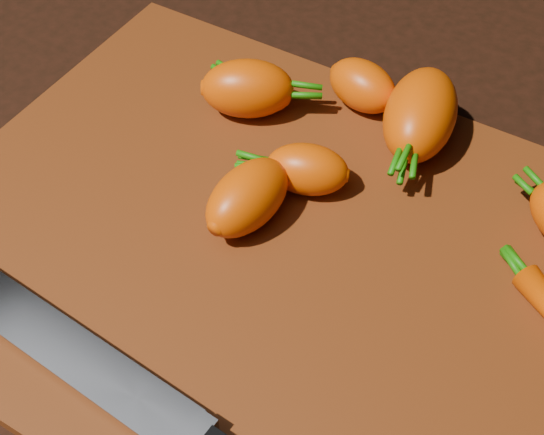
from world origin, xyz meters
The scene contains 9 objects.
ground centered at (0.00, 0.00, -0.01)m, with size 2.00×2.00×0.01m, color black.
cutting_board centered at (0.00, 0.00, 0.01)m, with size 0.50×0.40×0.01m, color #622A0E.
carrot_0 centered at (-0.09, 0.11, 0.04)m, with size 0.08×0.05×0.05m, color #E24900.
carrot_1 centered at (-0.08, 0.13, 0.03)m, with size 0.06×0.04×0.04m, color #E24900.
carrot_2 centered at (0.05, 0.15, 0.04)m, with size 0.10×0.06×0.06m, color #E24900.
carrot_3 centered at (-0.02, 0.01, 0.03)m, with size 0.08×0.05×0.05m, color #E24900.
carrot_4 centered at (0.00, 0.06, 0.03)m, with size 0.06×0.04×0.04m, color #E24900.
carrot_5 centered at (-0.01, 0.17, 0.03)m, with size 0.06×0.04×0.04m, color #E24900.
knife centered at (-0.04, -0.15, 0.02)m, with size 0.31×0.05×0.02m.
Camera 1 is at (0.18, -0.29, 0.44)m, focal length 50.00 mm.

